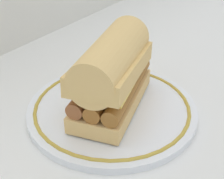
% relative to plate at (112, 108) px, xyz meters
% --- Properties ---
extents(ground_plane, '(1.50, 1.50, 0.00)m').
position_rel_plate_xyz_m(ground_plane, '(-0.01, -0.02, -0.01)').
color(ground_plane, silver).
extents(plate, '(0.28, 0.28, 0.01)m').
position_rel_plate_xyz_m(plate, '(0.00, 0.00, 0.00)').
color(plate, white).
rests_on(plate, ground_plane).
extents(sausage_sandwich, '(0.20, 0.13, 0.12)m').
position_rel_plate_xyz_m(sausage_sandwich, '(0.00, -0.00, 0.07)').
color(sausage_sandwich, '#DCB168').
rests_on(sausage_sandwich, plate).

